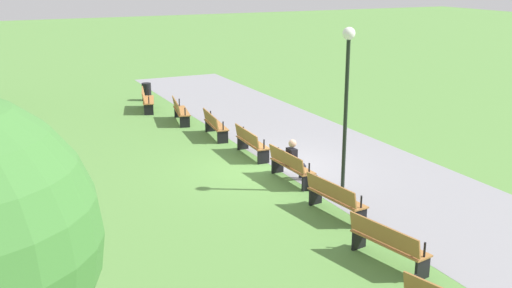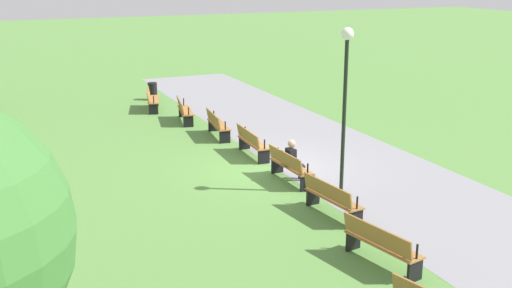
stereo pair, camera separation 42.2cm
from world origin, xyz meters
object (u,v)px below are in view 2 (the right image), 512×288
bench_3 (252,142)px  bench_5 (331,198)px  bench_0 (152,99)px  bench_1 (184,110)px  bench_4 (289,166)px  lamp_post (345,81)px  bench_6 (381,244)px  person_seated (294,159)px  bench_2 (217,124)px  trash_bin (153,91)px

bench_3 → bench_5: 5.20m
bench_0 → bench_1: same height
bench_4 → lamp_post: size_ratio=0.42×
bench_0 → bench_1: size_ratio=1.00×
bench_5 → bench_6: size_ratio=0.99×
bench_5 → person_seated: size_ratio=1.52×
bench_2 → trash_bin: (-7.11, -0.44, -0.08)m
lamp_post → trash_bin: lamp_post is taller
bench_1 → bench_6: bearing=11.1°
bench_3 → trash_bin: size_ratio=2.30×
bench_0 → person_seated: (10.28, 1.34, 0.16)m
person_seated → trash_bin: person_seated is taller
bench_1 → bench_4: (7.76, 0.60, 0.00)m
bench_2 → person_seated: person_seated is taller
bench_0 → lamp_post: size_ratio=0.43×
bench_6 → person_seated: bearing=160.8°
bench_5 → trash_bin: size_ratio=2.33×
trash_bin → lamp_post: bearing=6.4°
bench_1 → bench_2: same height
bench_3 → bench_5: size_ratio=0.99×
bench_4 → bench_6: (5.16, -0.60, 0.00)m
person_seated → trash_bin: (-12.28, -0.79, -0.24)m
bench_0 → bench_2: bearing=26.5°
bench_2 → bench_0: bearing=-162.3°
bench_1 → bench_2: (2.57, 0.40, 0.00)m
bench_5 → lamp_post: (-1.30, 1.08, 2.50)m
bench_2 → trash_bin: size_ratio=2.33×
bench_0 → lamp_post: (11.59, 2.08, 2.50)m
bench_3 → person_seated: (2.58, 0.14, 0.16)m
lamp_post → bench_5: bearing=-39.8°
bench_3 → bench_6: size_ratio=0.98×
trash_bin → bench_3: bearing=3.8°
bench_5 → bench_1: bearing=175.6°
bench_5 → bench_0: bearing=177.8°
bench_1 → person_seated: size_ratio=1.53×
bench_2 → bench_4: same height
bench_4 → person_seated: bearing=95.7°
bench_3 → lamp_post: size_ratio=0.42×
bench_1 → bench_6: (12.93, 0.00, 0.00)m
bench_3 → bench_4: 2.60m
person_seated → lamp_post: size_ratio=0.28×
bench_2 → bench_5: same height
bench_0 → bench_5: 12.93m
bench_6 → trash_bin: size_ratio=2.35×
bench_6 → trash_bin: 17.47m
bench_3 → person_seated: person_seated is taller
bench_0 → bench_4: bearing=22.1°
bench_6 → lamp_post: size_ratio=0.43×
bench_2 → bench_5: (7.79, 0.00, 0.00)m
bench_4 → lamp_post: (1.29, 0.88, 2.50)m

